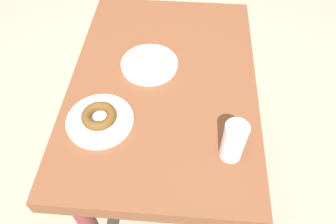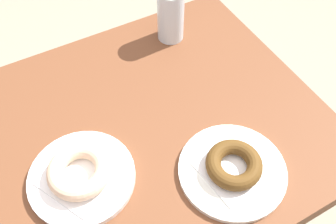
% 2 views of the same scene
% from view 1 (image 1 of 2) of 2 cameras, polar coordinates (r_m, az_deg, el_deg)
% --- Properties ---
extents(ground_plane, '(6.00, 6.00, 0.00)m').
position_cam_1_polar(ground_plane, '(1.67, -0.56, -11.28)').
color(ground_plane, gray).
extents(table, '(0.91, 0.62, 0.71)m').
position_cam_1_polar(table, '(1.16, -0.79, 2.15)').
color(table, brown).
rests_on(table, ground_plane).
extents(plate_sugar_ring, '(0.20, 0.20, 0.01)m').
position_cam_1_polar(plate_sugar_ring, '(1.13, -3.27, 8.36)').
color(plate_sugar_ring, white).
rests_on(plate_sugar_ring, table).
extents(napkin_sugar_ring, '(0.16, 0.16, 0.00)m').
position_cam_1_polar(napkin_sugar_ring, '(1.13, -3.29, 8.66)').
color(napkin_sugar_ring, white).
rests_on(napkin_sugar_ring, plate_sugar_ring).
extents(donut_sugar_ring, '(0.12, 0.12, 0.03)m').
position_cam_1_polar(donut_sugar_ring, '(1.12, -3.32, 9.29)').
color(donut_sugar_ring, beige).
rests_on(donut_sugar_ring, napkin_sugar_ring).
extents(plate_chocolate_ring, '(0.20, 0.20, 0.01)m').
position_cam_1_polar(plate_chocolate_ring, '(0.99, -11.83, -1.48)').
color(plate_chocolate_ring, white).
rests_on(plate_chocolate_ring, table).
extents(napkin_chocolate_ring, '(0.13, 0.13, 0.00)m').
position_cam_1_polar(napkin_chocolate_ring, '(0.99, -11.89, -1.24)').
color(napkin_chocolate_ring, white).
rests_on(napkin_chocolate_ring, plate_chocolate_ring).
extents(donut_chocolate_ring, '(0.10, 0.10, 0.03)m').
position_cam_1_polar(donut_chocolate_ring, '(0.98, -12.04, -0.68)').
color(donut_chocolate_ring, '#573916').
rests_on(donut_chocolate_ring, napkin_chocolate_ring).
extents(water_glass, '(0.06, 0.06, 0.13)m').
position_cam_1_polar(water_glass, '(0.88, 11.45, -5.06)').
color(water_glass, silver).
rests_on(water_glass, table).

